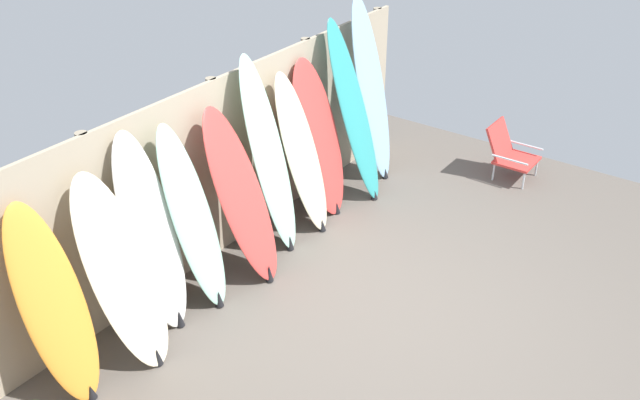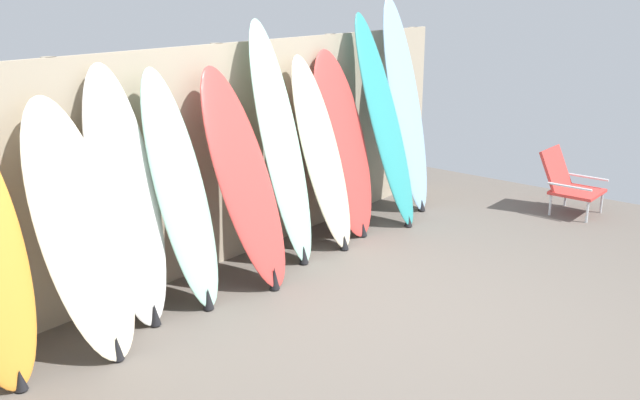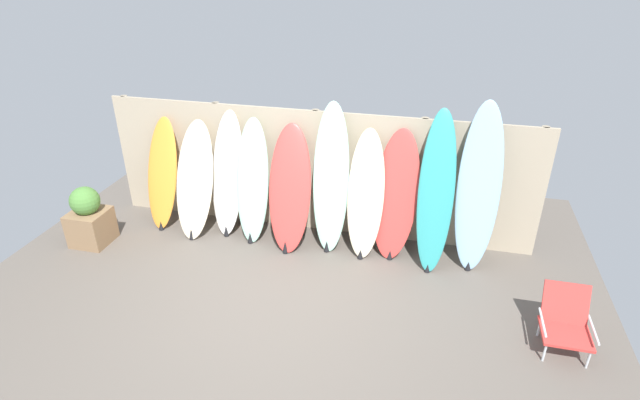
# 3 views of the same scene
# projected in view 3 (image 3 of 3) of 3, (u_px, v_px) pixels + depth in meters

# --- Properties ---
(ground) EXTENTS (7.68, 7.68, 0.00)m
(ground) POSITION_uv_depth(u_px,v_px,m) (273.00, 314.00, 5.71)
(ground) COLOR #5B544C
(fence_back) EXTENTS (6.08, 0.11, 1.80)m
(fence_back) POSITION_uv_depth(u_px,v_px,m) (315.00, 172.00, 7.02)
(fence_back) COLOR tan
(fence_back) RESTS_ON ground
(surfboard_orange_0) EXTENTS (0.53, 0.62, 1.60)m
(surfboard_orange_0) POSITION_uv_depth(u_px,v_px,m) (162.00, 174.00, 7.22)
(surfboard_orange_0) COLOR orange
(surfboard_orange_0) RESTS_ON ground
(surfboard_cream_1) EXTENTS (0.56, 0.68, 1.61)m
(surfboard_cream_1) POSITION_uv_depth(u_px,v_px,m) (195.00, 181.00, 7.02)
(surfboard_cream_1) COLOR beige
(surfboard_cream_1) RESTS_ON ground
(surfboard_white_2) EXTENTS (0.52, 0.57, 1.76)m
(surfboard_white_2) POSITION_uv_depth(u_px,v_px,m) (228.00, 175.00, 7.01)
(surfboard_white_2) COLOR white
(surfboard_white_2) RESTS_ON ground
(surfboard_seafoam_3) EXTENTS (0.50, 0.59, 1.71)m
(surfboard_seafoam_3) POSITION_uv_depth(u_px,v_px,m) (253.00, 182.00, 6.87)
(surfboard_seafoam_3) COLOR #9ED6BC
(surfboard_seafoam_3) RESTS_ON ground
(surfboard_red_4) EXTENTS (0.64, 0.75, 1.68)m
(surfboard_red_4) POSITION_uv_depth(u_px,v_px,m) (290.00, 190.00, 6.69)
(surfboard_red_4) COLOR #D13D38
(surfboard_red_4) RESTS_ON ground
(surfboard_seafoam_5) EXTENTS (0.54, 0.60, 1.99)m
(surfboard_seafoam_5) POSITION_uv_depth(u_px,v_px,m) (331.00, 180.00, 6.60)
(surfboard_seafoam_5) COLOR #9ED6BC
(surfboard_seafoam_5) RESTS_ON ground
(surfboard_cream_6) EXTENTS (0.52, 0.64, 1.68)m
(surfboard_cream_6) POSITION_uv_depth(u_px,v_px,m) (366.00, 195.00, 6.54)
(surfboard_cream_6) COLOR beige
(surfboard_cream_6) RESTS_ON ground
(surfboard_red_7) EXTENTS (0.63, 0.62, 1.69)m
(surfboard_red_7) POSITION_uv_depth(u_px,v_px,m) (396.00, 196.00, 6.51)
(surfboard_red_7) COLOR #D13D38
(surfboard_red_7) RESTS_ON ground
(surfboard_teal_8) EXTENTS (0.48, 0.74, 2.01)m
(surfboard_teal_8) POSITION_uv_depth(u_px,v_px,m) (436.00, 193.00, 6.24)
(surfboard_teal_8) COLOR teal
(surfboard_teal_8) RESTS_ON ground
(surfboard_skyblue_9) EXTENTS (0.55, 0.58, 2.14)m
(surfboard_skyblue_9) POSITION_uv_depth(u_px,v_px,m) (479.00, 189.00, 6.19)
(surfboard_skyblue_9) COLOR #8CB7D6
(surfboard_skyblue_9) RESTS_ON ground
(beach_chair) EXTENTS (0.50, 0.57, 0.64)m
(beach_chair) POSITION_uv_depth(u_px,v_px,m) (566.00, 320.00, 5.14)
(beach_chair) COLOR silver
(beach_chair) RESTS_ON ground
(planter_box) EXTENTS (0.49, 0.49, 0.85)m
(planter_box) POSITION_uv_depth(u_px,v_px,m) (89.00, 218.00, 6.90)
(planter_box) COLOR #846647
(planter_box) RESTS_ON ground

